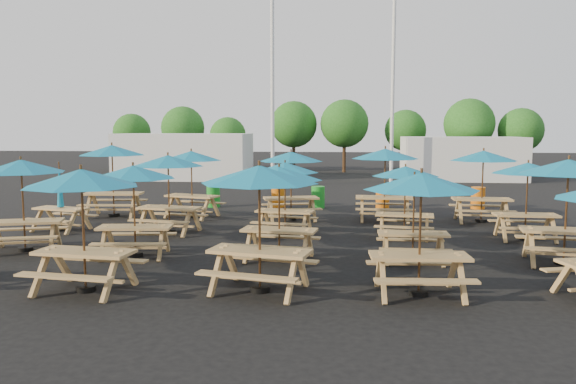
# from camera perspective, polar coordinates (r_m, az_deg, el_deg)

# --- Properties ---
(ground) EXTENTS (120.00, 120.00, 0.00)m
(ground) POSITION_cam_1_polar(r_m,az_deg,el_deg) (16.40, -0.49, -4.41)
(ground) COLOR black
(ground) RESTS_ON ground
(picnic_unit_1) EXTENTS (2.66, 2.66, 2.34)m
(picnic_unit_1) POSITION_cam_1_polar(r_m,az_deg,el_deg) (15.51, -25.47, 1.92)
(picnic_unit_1) COLOR #B3814F
(picnic_unit_1) RESTS_ON ground
(picnic_unit_2) EXTENTS (1.95, 1.80, 2.10)m
(picnic_unit_2) POSITION_cam_1_polar(r_m,az_deg,el_deg) (18.34, -22.10, -1.00)
(picnic_unit_2) COLOR #B3814F
(picnic_unit_2) RESTS_ON ground
(picnic_unit_3) EXTENTS (2.51, 2.51, 2.54)m
(picnic_unit_3) POSITION_cam_1_polar(r_m,az_deg,el_deg) (20.61, -17.44, 3.69)
(picnic_unit_3) COLOR #B3814F
(picnic_unit_3) RESTS_ON ground
(picnic_unit_4) EXTENTS (2.40, 2.40, 2.36)m
(picnic_unit_4) POSITION_cam_1_polar(r_m,az_deg,el_deg) (11.17, -20.24, 0.70)
(picnic_unit_4) COLOR #B3814F
(picnic_unit_4) RESTS_ON ground
(picnic_unit_5) EXTENTS (2.26, 2.26, 2.24)m
(picnic_unit_5) POSITION_cam_1_polar(r_m,az_deg,el_deg) (13.91, -15.45, 1.48)
(picnic_unit_5) COLOR #B3814F
(picnic_unit_5) RESTS_ON ground
(picnic_unit_6) EXTENTS (2.47, 2.47, 2.34)m
(picnic_unit_6) POSITION_cam_1_polar(r_m,az_deg,el_deg) (16.87, -12.09, 2.70)
(picnic_unit_6) COLOR #B3814F
(picnic_unit_6) RESTS_ON ground
(picnic_unit_7) EXTENTS (2.65, 2.65, 2.34)m
(picnic_unit_7) POSITION_cam_1_polar(r_m,az_deg,el_deg) (19.74, -9.80, 3.28)
(picnic_unit_7) COLOR #B3814F
(picnic_unit_7) RESTS_ON ground
(picnic_unit_8) EXTENTS (2.64, 2.64, 2.43)m
(picnic_unit_8) POSITION_cam_1_polar(r_m,az_deg,el_deg) (10.46, -2.93, 1.08)
(picnic_unit_8) COLOR #B3814F
(picnic_unit_8) RESTS_ON ground
(picnic_unit_9) EXTENTS (2.28, 2.28, 2.23)m
(picnic_unit_9) POSITION_cam_1_polar(r_m,az_deg,el_deg) (13.06, -0.91, 1.36)
(picnic_unit_9) COLOR #B3814F
(picnic_unit_9) RESTS_ON ground
(picnic_unit_10) EXTENTS (2.27, 2.27, 2.14)m
(picnic_unit_10) POSITION_cam_1_polar(r_m,az_deg,el_deg) (16.29, -0.30, 2.09)
(picnic_unit_10) COLOR #B3814F
(picnic_unit_10) RESTS_ON ground
(picnic_unit_11) EXTENTS (2.60, 2.60, 2.34)m
(picnic_unit_11) POSITION_cam_1_polar(r_m,az_deg,el_deg) (18.86, 0.31, 3.23)
(picnic_unit_11) COLOR #B3814F
(picnic_unit_11) RESTS_ON ground
(picnic_unit_12) EXTENTS (2.22, 2.22, 2.31)m
(picnic_unit_12) POSITION_cam_1_polar(r_m,az_deg,el_deg) (10.51, 13.38, 0.37)
(picnic_unit_12) COLOR #B3814F
(picnic_unit_12) RESTS_ON ground
(picnic_unit_13) EXTENTS (1.90, 1.90, 2.06)m
(picnic_unit_13) POSITION_cam_1_polar(r_m,az_deg,el_deg) (13.22, 12.71, 0.63)
(picnic_unit_13) COLOR #B3814F
(picnic_unit_13) RESTS_ON ground
(picnic_unit_14) EXTENTS (2.11, 2.11, 2.06)m
(picnic_unit_14) POSITION_cam_1_polar(r_m,az_deg,el_deg) (16.12, 11.84, 1.67)
(picnic_unit_14) COLOR #B3814F
(picnic_unit_14) RESTS_ON ground
(picnic_unit_15) EXTENTS (2.30, 2.30, 2.45)m
(picnic_unit_15) POSITION_cam_1_polar(r_m,az_deg,el_deg) (19.02, 9.85, 3.44)
(picnic_unit_15) COLOR #B3814F
(picnic_unit_15) RESTS_ON ground
(picnic_unit_17) EXTENTS (2.52, 2.52, 2.43)m
(picnic_unit_17) POSITION_cam_1_polar(r_m,az_deg,el_deg) (14.09, 26.59, 1.77)
(picnic_unit_17) COLOR #B3814F
(picnic_unit_17) RESTS_ON ground
(picnic_unit_18) EXTENTS (2.02, 2.02, 2.18)m
(picnic_unit_18) POSITION_cam_1_polar(r_m,az_deg,el_deg) (16.84, 23.19, 1.84)
(picnic_unit_18) COLOR #B3814F
(picnic_unit_18) RESTS_ON ground
(picnic_unit_19) EXTENTS (2.27, 2.27, 2.40)m
(picnic_unit_19) POSITION_cam_1_polar(r_m,az_deg,el_deg) (19.52, 19.23, 3.12)
(picnic_unit_19) COLOR #B3814F
(picnic_unit_19) RESTS_ON ground
(waste_bin_0) EXTENTS (0.53, 0.53, 0.85)m
(waste_bin_0) POSITION_cam_1_polar(r_m,az_deg,el_deg) (22.44, -7.59, -0.44)
(waste_bin_0) COLOR #1B9425
(waste_bin_0) RESTS_ON ground
(waste_bin_1) EXTENTS (0.53, 0.53, 0.85)m
(waste_bin_1) POSITION_cam_1_polar(r_m,az_deg,el_deg) (22.23, -1.02, -0.45)
(waste_bin_1) COLOR orange
(waste_bin_1) RESTS_ON ground
(waste_bin_2) EXTENTS (0.53, 0.53, 0.85)m
(waste_bin_2) POSITION_cam_1_polar(r_m,az_deg,el_deg) (22.02, 3.07, -0.52)
(waste_bin_2) COLOR #1B9425
(waste_bin_2) RESTS_ON ground
(waste_bin_3) EXTENTS (0.53, 0.53, 0.85)m
(waste_bin_3) POSITION_cam_1_polar(r_m,az_deg,el_deg) (22.23, 9.59, -0.54)
(waste_bin_3) COLOR orange
(waste_bin_3) RESTS_ON ground
(waste_bin_4) EXTENTS (0.53, 0.53, 0.85)m
(waste_bin_4) POSITION_cam_1_polar(r_m,az_deg,el_deg) (22.92, 18.74, -0.58)
(waste_bin_4) COLOR orange
(waste_bin_4) RESTS_ON ground
(mast_0) EXTENTS (0.20, 0.20, 12.00)m
(mast_0) POSITION_cam_1_polar(r_m,az_deg,el_deg) (30.38, -1.59, 11.93)
(mast_0) COLOR silver
(mast_0) RESTS_ON ground
(mast_1) EXTENTS (0.20, 0.20, 12.00)m
(mast_1) POSITION_cam_1_polar(r_m,az_deg,el_deg) (32.28, 10.62, 11.50)
(mast_1) COLOR silver
(mast_1) RESTS_ON ground
(event_tent_0) EXTENTS (8.00, 4.00, 2.80)m
(event_tent_0) POSITION_cam_1_polar(r_m,az_deg,el_deg) (35.40, -10.48, 3.59)
(event_tent_0) COLOR silver
(event_tent_0) RESTS_ON ground
(event_tent_1) EXTENTS (7.00, 4.00, 2.60)m
(event_tent_1) POSITION_cam_1_polar(r_m,az_deg,el_deg) (35.83, 17.22, 3.29)
(event_tent_1) COLOR silver
(event_tent_1) RESTS_ON ground
(tree_0) EXTENTS (2.80, 2.80, 4.24)m
(tree_0) POSITION_cam_1_polar(r_m,az_deg,el_deg) (44.16, -15.58, 5.86)
(tree_0) COLOR #382314
(tree_0) RESTS_ON ground
(tree_1) EXTENTS (3.11, 3.11, 4.72)m
(tree_1) POSITION_cam_1_polar(r_m,az_deg,el_deg) (41.52, -10.64, 6.41)
(tree_1) COLOR #382314
(tree_1) RESTS_ON ground
(tree_2) EXTENTS (2.59, 2.59, 3.93)m
(tree_2) POSITION_cam_1_polar(r_m,az_deg,el_deg) (40.48, -6.12, 5.74)
(tree_2) COLOR #382314
(tree_2) RESTS_ON ground
(tree_3) EXTENTS (3.36, 3.36, 5.09)m
(tree_3) POSITION_cam_1_polar(r_m,az_deg,el_deg) (40.88, 0.59, 6.88)
(tree_3) COLOR #382314
(tree_3) RESTS_ON ground
(tree_4) EXTENTS (3.41, 3.41, 5.17)m
(tree_4) POSITION_cam_1_polar(r_m,az_deg,el_deg) (40.28, 5.76, 6.93)
(tree_4) COLOR #382314
(tree_4) RESTS_ON ground
(tree_5) EXTENTS (2.94, 2.94, 4.45)m
(tree_5) POSITION_cam_1_polar(r_m,az_deg,el_deg) (40.96, 11.84, 6.13)
(tree_5) COLOR #382314
(tree_5) RESTS_ON ground
(tree_6) EXTENTS (3.38, 3.38, 5.13)m
(tree_6) POSITION_cam_1_polar(r_m,az_deg,el_deg) (39.86, 17.92, 6.61)
(tree_6) COLOR #382314
(tree_6) RESTS_ON ground
(tree_7) EXTENTS (2.95, 2.95, 4.48)m
(tree_7) POSITION_cam_1_polar(r_m,az_deg,el_deg) (40.75, 22.57, 5.81)
(tree_7) COLOR #382314
(tree_7) RESTS_ON ground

